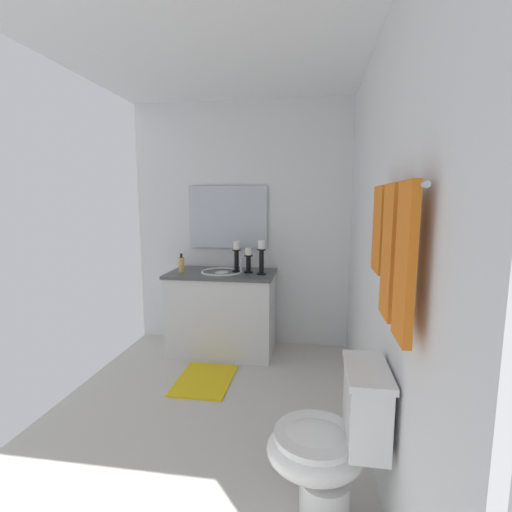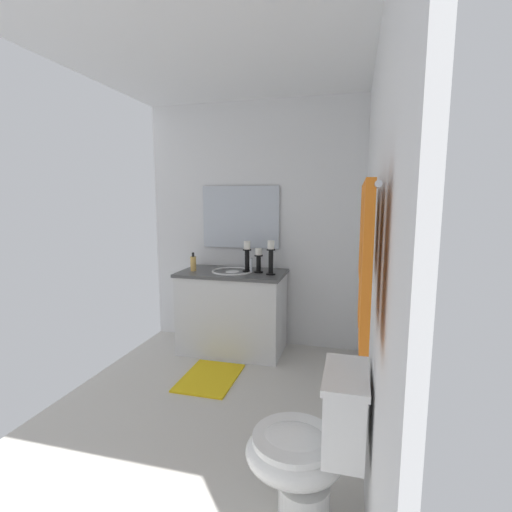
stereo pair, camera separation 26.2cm
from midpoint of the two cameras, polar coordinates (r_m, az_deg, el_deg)
floor at (r=2.81m, az=-5.94°, el=-23.63°), size 3.02×2.22×0.02m
wall_back at (r=2.25m, az=21.01°, el=1.39°), size 3.02×0.04×2.45m
wall_left at (r=3.83m, az=1.75°, el=4.66°), size 0.04×2.22×2.45m
ceiling at (r=2.57m, az=-6.92°, el=30.81°), size 3.02×2.22×0.02m
vanity_cabinet at (r=3.71m, az=-1.55°, el=-8.46°), size 0.58×1.02×0.80m
sink_basin at (r=3.62m, az=-1.56°, el=-3.01°), size 0.40×0.40×0.24m
mirror at (r=3.82m, az=-0.42°, el=5.96°), size 0.02×0.80×0.63m
candle_holder_tall at (r=3.45m, az=4.47°, el=-0.11°), size 0.09×0.09×0.32m
candle_holder_short at (r=3.55m, az=2.52°, el=-0.61°), size 0.09×0.09×0.23m
candle_holder_mid at (r=3.59m, az=0.76°, el=0.06°), size 0.09×0.09×0.30m
soap_bottle at (r=3.67m, az=-7.56°, el=-1.12°), size 0.06×0.06×0.18m
toilet at (r=1.94m, az=12.41°, el=-26.79°), size 0.39×0.54×0.75m
towel_bar at (r=1.52m, az=22.21°, el=9.61°), size 0.77×0.02×0.02m
towel_near_vanity at (r=1.78m, az=20.26°, el=3.69°), size 0.22×0.03×0.40m
towel_center at (r=1.53m, az=21.03°, el=0.35°), size 0.20×0.03×0.54m
towel_near_corner at (r=1.28m, az=22.25°, el=-1.30°), size 0.18×0.03×0.54m
bath_mat at (r=3.30m, az=-4.72°, el=-18.07°), size 0.60×0.44×0.02m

